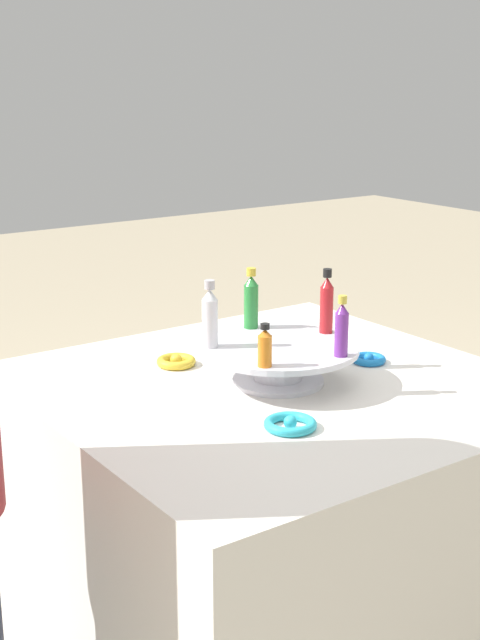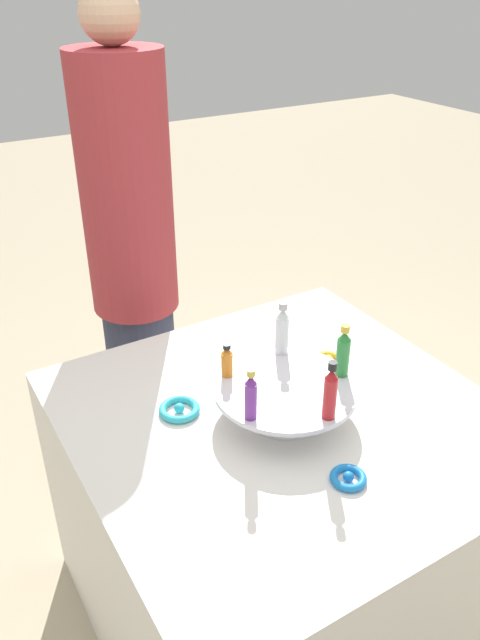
% 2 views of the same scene
% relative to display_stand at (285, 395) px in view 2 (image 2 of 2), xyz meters
% --- Properties ---
extents(ground_plane, '(12.00, 12.00, 0.00)m').
position_rel_display_stand_xyz_m(ground_plane, '(0.00, 0.00, -0.78)').
color(ground_plane, tan).
extents(party_table, '(0.97, 0.97, 0.72)m').
position_rel_display_stand_xyz_m(party_table, '(0.00, 0.00, -0.42)').
color(party_table, silver).
rests_on(party_table, ground_plane).
extents(display_stand, '(0.34, 0.34, 0.08)m').
position_rel_display_stand_xyz_m(display_stand, '(0.00, 0.00, 0.00)').
color(display_stand, silver).
rests_on(display_stand, party_table).
extents(bottle_green, '(0.03, 0.03, 0.14)m').
position_rel_display_stand_xyz_m(bottle_green, '(-0.14, 0.03, 0.09)').
color(bottle_green, '#288438').
rests_on(bottle_green, display_stand).
extents(bottle_clear, '(0.03, 0.03, 0.14)m').
position_rel_display_stand_xyz_m(bottle_clear, '(-0.07, -0.12, 0.09)').
color(bottle_clear, silver).
rests_on(bottle_clear, display_stand).
extents(bottle_orange, '(0.03, 0.03, 0.09)m').
position_rel_display_stand_xyz_m(bottle_orange, '(0.09, -0.11, 0.07)').
color(bottle_orange, orange).
rests_on(bottle_orange, display_stand).
extents(bottle_purple, '(0.03, 0.03, 0.12)m').
position_rel_display_stand_xyz_m(bottle_purple, '(0.13, 0.06, 0.08)').
color(bottle_purple, '#702D93').
rests_on(bottle_purple, display_stand).
extents(bottle_red, '(0.03, 0.03, 0.14)m').
position_rel_display_stand_xyz_m(bottle_red, '(-0.01, 0.14, 0.09)').
color(bottle_red, '#B21E23').
rests_on(bottle_red, display_stand).
extents(ribbon_bow_gold, '(0.09, 0.09, 0.03)m').
position_rel_display_stand_xyz_m(ribbon_bow_gold, '(-0.22, -0.12, -0.05)').
color(ribbon_bow_gold, gold).
rests_on(ribbon_bow_gold, party_table).
extents(ribbon_bow_teal, '(0.10, 0.10, 0.02)m').
position_rel_display_stand_xyz_m(ribbon_bow_teal, '(0.21, -0.13, -0.05)').
color(ribbon_bow_teal, '#2DB7CC').
rests_on(ribbon_bow_teal, party_table).
extents(ribbon_bow_blue, '(0.08, 0.08, 0.02)m').
position_rel_display_stand_xyz_m(ribbon_bow_blue, '(0.01, 0.25, -0.05)').
color(ribbon_bow_blue, blue).
rests_on(ribbon_bow_blue, party_table).
extents(person_figure, '(0.28, 0.28, 1.62)m').
position_rel_display_stand_xyz_m(person_figure, '(0.06, -0.77, 0.04)').
color(person_figure, '#282D42').
rests_on(person_figure, ground_plane).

